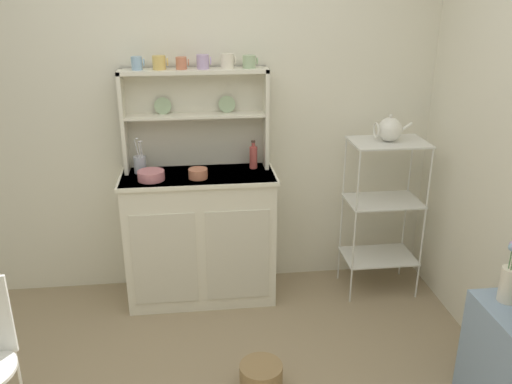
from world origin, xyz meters
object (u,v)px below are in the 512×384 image
(bowl_mixing_large, at_px, (151,175))
(porcelain_teapot, at_px, (390,129))
(jam_bottle, at_px, (253,157))
(hutch_shelf_unit, at_px, (195,111))
(utensil_jar, at_px, (140,164))
(hutch_cabinet, at_px, (201,236))
(side_shelf_blue, at_px, (509,366))
(floor_basket, at_px, (261,378))
(flower_vase, at_px, (510,281))
(cup_sky_0, at_px, (137,63))
(bakers_rack, at_px, (383,200))

(bowl_mixing_large, xyz_separation_m, porcelain_teapot, (1.54, 0.02, 0.24))
(jam_bottle, bearing_deg, hutch_shelf_unit, 168.39)
(hutch_shelf_unit, distance_m, jam_bottle, 0.49)
(bowl_mixing_large, bearing_deg, utensil_jar, 117.44)
(hutch_cabinet, bearing_deg, jam_bottle, 13.05)
(hutch_cabinet, height_order, side_shelf_blue, hutch_cabinet)
(hutch_shelf_unit, height_order, floor_basket, hutch_shelf_unit)
(hutch_shelf_unit, bearing_deg, flower_vase, -42.70)
(floor_basket, relative_size, porcelain_teapot, 0.93)
(floor_basket, bearing_deg, hutch_shelf_unit, 103.77)
(bowl_mixing_large, distance_m, porcelain_teapot, 1.56)
(floor_basket, xyz_separation_m, utensil_jar, (-0.66, 1.08, 0.88))
(floor_basket, xyz_separation_m, cup_sky_0, (-0.63, 1.13, 1.52))
(hutch_shelf_unit, bearing_deg, utensil_jar, -167.02)
(porcelain_teapot, bearing_deg, jam_bottle, 171.07)
(flower_vase, bearing_deg, utensil_jar, 145.37)
(hutch_shelf_unit, bearing_deg, bakers_rack, -9.72)
(bakers_rack, bearing_deg, porcelain_teapot, 180.00)
(floor_basket, distance_m, flower_vase, 1.36)
(hutch_cabinet, relative_size, utensil_jar, 4.18)
(cup_sky_0, bearing_deg, flower_vase, -35.96)
(hutch_cabinet, height_order, floor_basket, hutch_cabinet)
(bakers_rack, height_order, porcelain_teapot, porcelain_teapot)
(floor_basket, bearing_deg, utensil_jar, 121.31)
(porcelain_teapot, bearing_deg, utensil_jar, 175.48)
(side_shelf_blue, relative_size, flower_vase, 1.87)
(hutch_shelf_unit, distance_m, floor_basket, 1.70)
(hutch_shelf_unit, relative_size, floor_basket, 4.06)
(hutch_cabinet, bearing_deg, bowl_mixing_large, -166.00)
(hutch_shelf_unit, distance_m, utensil_jar, 0.50)
(utensil_jar, bearing_deg, hutch_cabinet, -11.69)
(bakers_rack, xyz_separation_m, porcelain_teapot, (-0.00, 0.00, 0.49))
(utensil_jar, distance_m, porcelain_teapot, 1.64)
(hutch_shelf_unit, distance_m, cup_sky_0, 0.47)
(jam_bottle, relative_size, flower_vase, 0.60)
(hutch_cabinet, bearing_deg, flower_vase, -39.09)
(bowl_mixing_large, relative_size, utensil_jar, 0.70)
(hutch_shelf_unit, bearing_deg, floor_basket, -76.23)
(side_shelf_blue, xyz_separation_m, porcelain_teapot, (-0.23, 1.27, 0.88))
(jam_bottle, distance_m, flower_vase, 1.72)
(hutch_cabinet, relative_size, bowl_mixing_large, 5.96)
(bakers_rack, xyz_separation_m, floor_basket, (-0.96, -0.95, -0.60))
(side_shelf_blue, distance_m, jam_bottle, 1.91)
(cup_sky_0, bearing_deg, porcelain_teapot, -6.21)
(hutch_shelf_unit, distance_m, bakers_rack, 1.40)
(hutch_cabinet, bearing_deg, hutch_shelf_unit, 90.00)
(floor_basket, relative_size, flower_vase, 0.73)
(utensil_jar, bearing_deg, bakers_rack, -4.52)
(porcelain_teapot, bearing_deg, bowl_mixing_large, -179.17)
(jam_bottle, height_order, flower_vase, jam_bottle)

